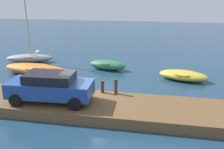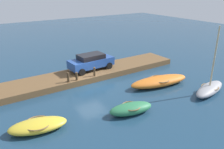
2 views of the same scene
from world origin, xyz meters
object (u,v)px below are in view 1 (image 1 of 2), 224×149
dinghy_green (107,65)px  mooring_post_mid_west (102,87)px  rowboat_grey (30,58)px  marker_buoy (38,53)px  mooring_post_west (73,84)px  parked_car (50,86)px  mooring_post_mid_east (116,86)px  motorboat_orange (37,69)px  rowboat_yellow (183,75)px

dinghy_green → mooring_post_mid_west: mooring_post_mid_west is taller
rowboat_grey → marker_buoy: rowboat_grey is taller
mooring_post_west → parked_car: (-0.61, -1.70, 0.41)m
mooring_post_mid_west → parked_car: size_ratio=0.16×
rowboat_grey → mooring_post_mid_east: size_ratio=6.47×
parked_car → rowboat_grey: bearing=121.2°
motorboat_orange → mooring_post_west: 5.82m
motorboat_orange → mooring_post_mid_west: 7.21m
rowboat_grey → dinghy_green: rowboat_grey is taller
mooring_post_west → mooring_post_mid_west: bearing=0.0°
parked_car → mooring_post_west: bearing=67.6°
rowboat_grey → marker_buoy: 2.46m
rowboat_yellow → mooring_post_mid_east: (-4.06, -4.77, 0.62)m
mooring_post_west → motorboat_orange: bearing=137.5°
mooring_post_mid_east → marker_buoy: mooring_post_mid_east is taller
dinghy_green → motorboat_orange: 5.54m
rowboat_yellow → mooring_post_mid_west: mooring_post_mid_west is taller
rowboat_yellow → mooring_post_west: bearing=-131.2°
rowboat_yellow → mooring_post_mid_east: bearing=-117.5°
parked_car → dinghy_green: bearing=77.9°
parked_car → rowboat_yellow: bearing=39.2°
rowboat_yellow → mooring_post_mid_east: 6.29m
dinghy_green → motorboat_orange: bearing=-142.9°
mooring_post_mid_west → mooring_post_mid_east: (0.77, 0.00, 0.06)m
rowboat_grey → dinghy_green: bearing=-20.5°
rowboat_grey → rowboat_yellow: bearing=-23.7°
mooring_post_west → mooring_post_mid_east: bearing=0.0°
rowboat_yellow → motorboat_orange: bearing=-162.6°
dinghy_green → marker_buoy: size_ratio=6.05×
rowboat_grey → mooring_post_mid_east: (9.16, -7.27, 0.56)m
mooring_post_west → rowboat_yellow: bearing=35.9°
rowboat_grey → mooring_post_west: (6.62, -7.27, 0.55)m
rowboat_grey → mooring_post_mid_west: 11.11m
rowboat_yellow → marker_buoy: 14.46m
mooring_post_mid_east → marker_buoy: size_ratio=1.55×
rowboat_grey → mooring_post_mid_west: rowboat_grey is taller
rowboat_grey → mooring_post_mid_west: (8.39, -7.27, 0.49)m
rowboat_yellow → mooring_post_mid_west: size_ratio=5.15×
dinghy_green → mooring_post_west: mooring_post_west is taller
mooring_post_mid_east → parked_car: parked_car is taller
dinghy_green → mooring_post_mid_east: size_ratio=3.91×
mooring_post_mid_west → dinghy_green: bearing=99.4°
mooring_post_west → parked_car: 1.85m
mooring_post_mid_west → rowboat_yellow: bearing=44.6°
rowboat_yellow → mooring_post_mid_east: size_ratio=4.38×
mooring_post_mid_east → motorboat_orange: bearing=150.1°
rowboat_grey → mooring_post_west: rowboat_grey is taller
dinghy_green → parked_car: parked_car is taller
rowboat_grey → motorboat_orange: size_ratio=0.95×
mooring_post_west → mooring_post_mid_west: mooring_post_west is taller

